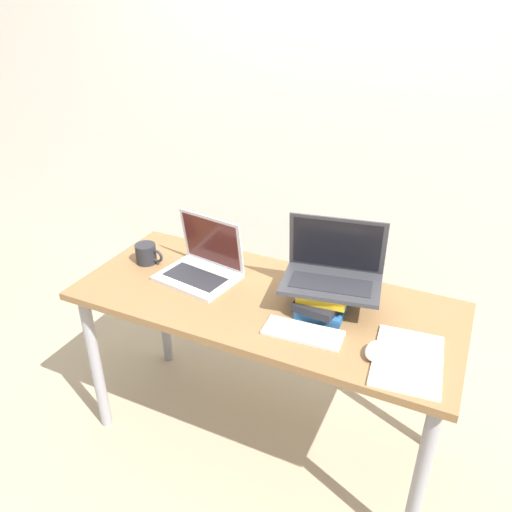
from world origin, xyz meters
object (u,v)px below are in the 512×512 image
at_px(book_stack, 325,296).
at_px(wireless_keyboard, 303,333).
at_px(laptop_on_books, 333,270).
at_px(mouse, 374,351).
at_px(laptop_left, 202,265).
at_px(notepad, 408,360).
at_px(mug, 147,254).

bearing_deg(book_stack, wireless_keyboard, -94.01).
xyz_separation_m(laptop_on_books, mouse, (0.23, -0.23, -0.13)).
relative_size(laptop_left, wireless_keyboard, 1.21).
relative_size(mouse, notepad, 0.31).
height_order(laptop_left, wireless_keyboard, laptop_left).
xyz_separation_m(laptop_on_books, mug, (-0.83, -0.03, -0.10)).
distance_m(notepad, mug, 1.18).
relative_size(mouse, mug, 0.79).
xyz_separation_m(laptop_on_books, notepad, (0.33, -0.22, -0.14)).
bearing_deg(mouse, laptop_left, 165.28).
relative_size(laptop_left, book_stack, 1.26).
bearing_deg(book_stack, mouse, -39.96).
relative_size(laptop_left, mouse, 3.30).
height_order(laptop_left, book_stack, laptop_left).
xyz_separation_m(wireless_keyboard, notepad, (0.36, 0.01, -0.00)).
height_order(mouse, mug, mug).
xyz_separation_m(laptop_left, wireless_keyboard, (0.53, -0.20, -0.04)).
relative_size(book_stack, mug, 2.07).
bearing_deg(notepad, laptop_on_books, 147.03).
height_order(book_stack, mug, book_stack).
bearing_deg(mug, wireless_keyboard, -13.42).
height_order(laptop_on_books, mug, laptop_on_books).
xyz_separation_m(mouse, notepad, (0.11, 0.02, -0.01)).
xyz_separation_m(book_stack, wireless_keyboard, (-0.01, -0.19, -0.04)).
bearing_deg(notepad, mug, 171.13).
height_order(book_stack, notepad, book_stack).
bearing_deg(mouse, wireless_keyboard, 178.80).
distance_m(laptop_left, mug, 0.28).
bearing_deg(mug, laptop_on_books, 2.34).
height_order(notepad, mug, mug).
xyz_separation_m(laptop_left, book_stack, (0.54, -0.00, -0.00)).
bearing_deg(notepad, book_stack, 151.97).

